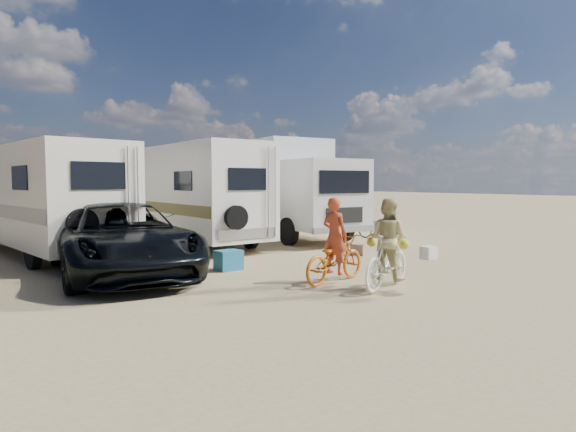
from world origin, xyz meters
TOP-DOWN VIEW (x-y plane):
  - ground at (0.00, 0.00)m, footprint 140.00×140.00m
  - rv_main at (-0.26, 7.27)m, footprint 2.29×7.46m
  - rv_left at (-4.77, 7.57)m, footprint 3.19×8.17m
  - box_truck at (3.60, 7.15)m, footprint 3.38×7.95m
  - dark_suv at (-4.03, 3.06)m, footprint 3.49×6.24m
  - bike_man at (-0.67, -0.54)m, footprint 2.01×1.05m
  - bike_woman at (-0.24, -1.63)m, footprint 1.91×1.04m
  - rider_man at (-0.67, -0.54)m, footprint 0.51×0.67m
  - rider_woman at (-0.24, -1.63)m, footprint 0.83×0.94m
  - bike_parked at (6.35, 4.74)m, footprint 1.78×1.19m
  - cooler at (-1.75, 2.09)m, footprint 0.63×0.47m
  - crate at (2.57, 1.98)m, footprint 0.52×0.52m

SIDE VIEW (x-z plane):
  - ground at x=0.00m, z-range 0.00..0.00m
  - crate at x=2.57m, z-range 0.00..0.33m
  - cooler at x=-1.75m, z-range 0.00..0.48m
  - bike_parked at x=6.35m, z-range 0.00..0.89m
  - bike_man at x=-0.67m, z-range 0.00..1.00m
  - bike_woman at x=-0.24m, z-range 0.00..1.10m
  - rider_woman at x=-0.24m, z-range 0.00..1.63m
  - rider_man at x=-0.67m, z-range 0.00..1.64m
  - dark_suv at x=-4.03m, z-range 0.00..1.65m
  - rv_left at x=-4.77m, z-range 0.00..3.14m
  - rv_main at x=-0.26m, z-range 0.00..3.32m
  - box_truck at x=3.60m, z-range 0.00..3.72m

